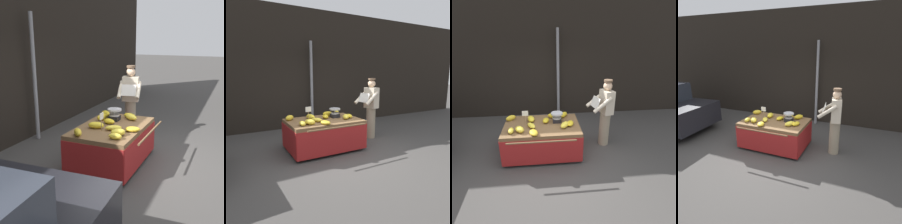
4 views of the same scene
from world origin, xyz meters
TOP-DOWN VIEW (x-y plane):
  - ground_plane at (0.00, 0.00)m, footprint 60.00×60.00m
  - back_wall at (0.00, 3.17)m, footprint 16.00×0.24m
  - street_pole at (0.33, 2.84)m, footprint 0.09×0.09m
  - banana_cart at (-0.22, 0.66)m, footprint 1.76×1.36m
  - weighing_scale at (0.14, 0.77)m, footprint 0.28×0.28m
  - price_sign at (-0.59, 0.71)m, footprint 0.14×0.01m
  - banana_bunch_0 at (-0.48, 0.87)m, footprint 0.21×0.32m
  - banana_bunch_1 at (-0.46, 0.54)m, footprint 0.25×0.32m
  - banana_bunch_2 at (-0.70, 0.35)m, footprint 0.27×0.30m
  - banana_bunch_3 at (-0.97, 0.97)m, footprint 0.28×0.26m
  - banana_bunch_4 at (-0.88, 0.33)m, footprint 0.13×0.24m
  - banana_bunch_5 at (-0.12, 0.77)m, footprint 0.20×0.27m
  - banana_bunch_6 at (-0.39, 0.20)m, footprint 0.24×0.31m
  - banana_bunch_7 at (0.29, 0.47)m, footprint 0.28×0.33m
  - banana_bunch_8 at (0.43, 0.56)m, footprint 0.21×0.29m
  - banana_bunch_9 at (0.06, 1.00)m, footprint 0.30×0.20m
  - banana_bunch_10 at (0.32, 1.04)m, footprint 0.28×0.30m
  - vendor_person at (1.35, 0.88)m, footprint 0.64×0.59m

SIDE VIEW (x-z plane):
  - ground_plane at x=0.00m, z-range 0.00..0.00m
  - banana_cart at x=-0.22m, z-range 0.18..0.92m
  - banana_bunch_6 at x=-0.39m, z-range 0.74..0.83m
  - banana_bunch_1 at x=-0.46m, z-range 0.74..0.84m
  - banana_bunch_8 at x=0.43m, z-range 0.74..0.84m
  - banana_bunch_5 at x=-0.12m, z-range 0.74..0.84m
  - banana_bunch_4 at x=-0.88m, z-range 0.74..0.85m
  - banana_bunch_7 at x=0.29m, z-range 0.74..0.86m
  - banana_bunch_0 at x=-0.48m, z-range 0.74..0.87m
  - banana_bunch_2 at x=-0.70m, z-range 0.74..0.87m
  - banana_bunch_10 at x=0.32m, z-range 0.74..0.87m
  - banana_bunch_9 at x=0.06m, z-range 0.74..0.87m
  - banana_bunch_3 at x=-0.97m, z-range 0.74..0.87m
  - weighing_scale at x=0.14m, z-range 0.74..0.98m
  - vendor_person at x=1.35m, z-range 0.02..1.73m
  - price_sign at x=-0.59m, z-range 0.82..1.16m
  - street_pole at x=0.33m, z-range 0.00..2.89m
  - back_wall at x=0.00m, z-range 0.00..3.96m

